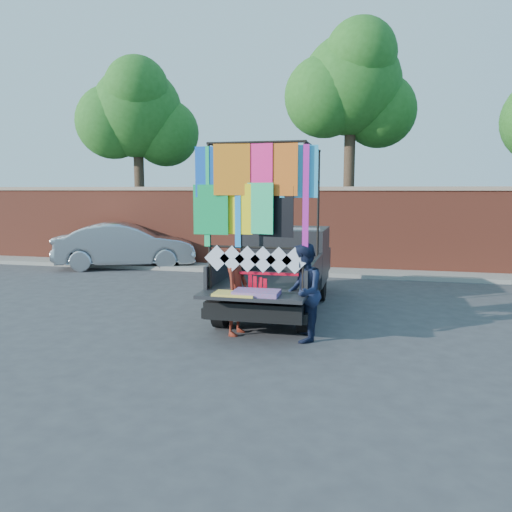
% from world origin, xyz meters
% --- Properties ---
extents(ground, '(90.00, 90.00, 0.00)m').
position_xyz_m(ground, '(0.00, 0.00, 0.00)').
color(ground, '#38383A').
rests_on(ground, ground).
extents(brick_wall, '(30.00, 0.45, 2.61)m').
position_xyz_m(brick_wall, '(0.00, 7.00, 1.33)').
color(brick_wall, brown).
rests_on(brick_wall, ground).
extents(curb, '(30.00, 1.20, 0.12)m').
position_xyz_m(curb, '(0.00, 6.30, 0.06)').
color(curb, gray).
rests_on(curb, ground).
extents(tree_left, '(4.20, 3.30, 7.05)m').
position_xyz_m(tree_left, '(-6.48, 8.12, 5.12)').
color(tree_left, '#38281C').
rests_on(tree_left, ground).
extents(tree_mid, '(4.20, 3.30, 7.73)m').
position_xyz_m(tree_mid, '(1.02, 8.12, 5.70)').
color(tree_mid, '#38281C').
rests_on(tree_mid, ground).
extents(pickup_truck, '(2.09, 5.26, 3.31)m').
position_xyz_m(pickup_truck, '(-0.07, 2.02, 0.84)').
color(pickup_truck, black).
rests_on(pickup_truck, ground).
extents(sedan, '(4.67, 3.07, 1.45)m').
position_xyz_m(sedan, '(-5.93, 6.01, 0.73)').
color(sedan, '#A5A7AB').
rests_on(sedan, ground).
extents(woman, '(0.45, 0.61, 1.51)m').
position_xyz_m(woman, '(-0.44, -0.41, 0.76)').
color(woman, maroon).
rests_on(woman, ground).
extents(man, '(0.70, 0.86, 1.65)m').
position_xyz_m(man, '(0.73, -0.52, 0.82)').
color(man, '#161E38').
rests_on(man, ground).
extents(streamer_bundle, '(1.02, 0.07, 0.70)m').
position_xyz_m(streamer_bundle, '(0.03, -0.48, 0.91)').
color(streamer_bundle, red).
rests_on(streamer_bundle, ground).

